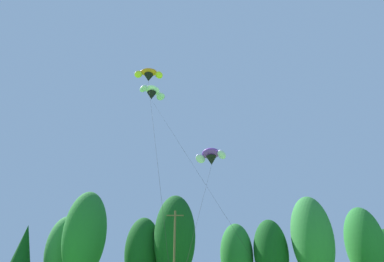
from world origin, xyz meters
TOP-DOWN VIEW (x-y plane):
  - treeline_tree_b at (-25.98, 50.57)m, footprint 3.94×3.94m
  - treeline_tree_c at (-21.35, 53.24)m, footprint 5.15×5.15m
  - treeline_tree_d at (-17.71, 50.37)m, footprint 5.97×5.97m
  - treeline_tree_e at (-9.63, 51.93)m, footprint 5.04×5.04m
  - treeline_tree_f at (-4.99, 50.13)m, footprint 5.81×5.81m
  - treeline_tree_g at (4.27, 55.14)m, footprint 4.97×4.97m
  - treeline_tree_h at (9.11, 53.31)m, footprint 5.04×5.04m
  - treeline_tree_i at (14.61, 50.78)m, footprint 5.83×5.83m
  - treeline_tree_j at (22.78, 52.29)m, footprint 5.49×5.49m
  - utility_pole at (-4.80, 45.30)m, footprint 2.20×0.26m
  - parafoil_kite_high_purple at (-1.18, 28.38)m, footprint 3.92×10.06m
  - parafoil_kite_mid_white at (-7.70, 36.99)m, footprint 12.05×12.85m
  - parafoil_kite_far_orange at (-7.09, 29.14)m, footprint 4.92×10.31m

SIDE VIEW (x-z plane):
  - utility_pole at x=-4.80m, z-range 0.27..11.79m
  - treeline_tree_b at x=-25.98m, z-range 1.34..11.99m
  - treeline_tree_g at x=4.27m, z-range 1.24..12.97m
  - treeline_tree_e at x=-9.63m, z-range 1.26..13.25m
  - treeline_tree_h at x=9.11m, z-range 1.27..13.28m
  - treeline_tree_c at x=-21.35m, z-range 1.31..13.71m
  - treeline_tree_j at x=22.78m, z-range 1.44..15.13m
  - treeline_tree_f at x=-4.99m, z-range 1.57..16.41m
  - treeline_tree_i at x=14.61m, z-range 1.57..16.48m
  - treeline_tree_d at x=-17.71m, z-range 1.63..17.06m
  - parafoil_kite_high_purple at x=-1.18m, z-range 6.37..18.23m
  - parafoil_kite_far_orange at x=-7.09m, z-range 10.86..31.73m
  - parafoil_kite_mid_white at x=-7.70m, z-range 12.54..36.21m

